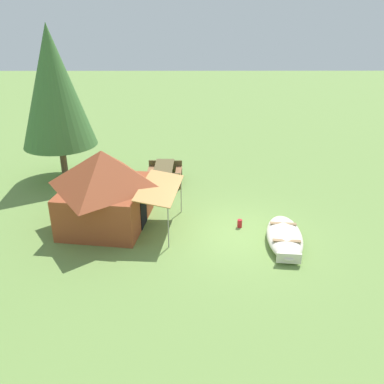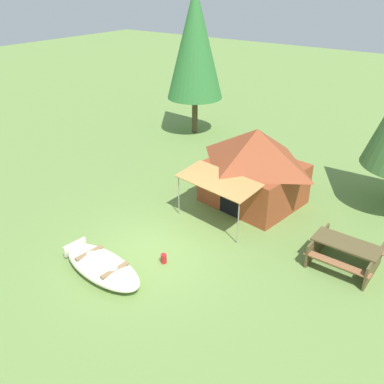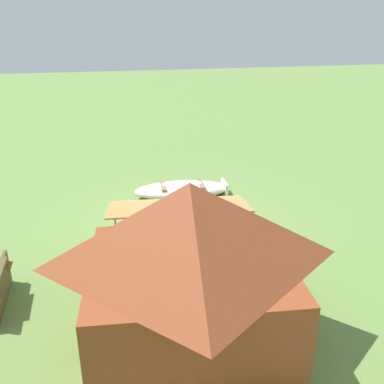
{
  "view_description": "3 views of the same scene",
  "coord_description": "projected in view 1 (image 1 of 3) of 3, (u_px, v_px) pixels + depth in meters",
  "views": [
    {
      "loc": [
        -12.14,
        1.47,
        6.96
      ],
      "look_at": [
        0.59,
        1.41,
        1.29
      ],
      "focal_mm": 38.62,
      "sensor_mm": 36.0,
      "label": 1
    },
    {
      "loc": [
        6.71,
        -7.41,
        7.21
      ],
      "look_at": [
        0.01,
        1.73,
        1.27
      ],
      "focal_mm": 38.89,
      "sensor_mm": 36.0,
      "label": 2
    },
    {
      "loc": [
        2.1,
        9.66,
        4.74
      ],
      "look_at": [
        -0.13,
        1.27,
        1.28
      ],
      "focal_mm": 39.08,
      "sensor_mm": 36.0,
      "label": 3
    }
  ],
  "objects": [
    {
      "name": "ground_plane",
      "position": [
        234.0,
        234.0,
        13.93
      ],
      "size": [
        80.0,
        80.0,
        0.0
      ],
      "primitive_type": "plane",
      "color": "olive"
    },
    {
      "name": "beached_rowboat",
      "position": [
        285.0,
        237.0,
        13.31
      ],
      "size": [
        2.91,
        1.43,
        0.44
      ],
      "color": "beige",
      "rests_on": "ground_plane"
    },
    {
      "name": "canvas_cabin_tent",
      "position": [
        105.0,
        187.0,
        14.01
      ],
      "size": [
        3.6,
        4.33,
        2.71
      ],
      "color": "#984325",
      "rests_on": "ground_plane"
    },
    {
      "name": "picnic_table",
      "position": [
        164.0,
        172.0,
        17.91
      ],
      "size": [
        1.81,
        1.54,
        0.76
      ],
      "color": "brown",
      "rests_on": "ground_plane"
    },
    {
      "name": "cooler_box",
      "position": [
        133.0,
        229.0,
        13.93
      ],
      "size": [
        0.54,
        0.41,
        0.31
      ],
      "primitive_type": "cube",
      "rotation": [
        0.0,
        0.0,
        3.08
      ],
      "color": "#B6342D",
      "rests_on": "ground_plane"
    },
    {
      "name": "fuel_can",
      "position": [
        240.0,
        223.0,
        14.31
      ],
      "size": [
        0.2,
        0.2,
        0.28
      ],
      "primitive_type": "cylinder",
      "rotation": [
        0.0,
        0.0,
        4.98
      ],
      "color": "red",
      "rests_on": "ground_plane"
    },
    {
      "name": "pine_tree_back_left",
      "position": [
        54.0,
        87.0,
        16.88
      ],
      "size": [
        3.11,
        3.11,
        6.5
      ],
      "color": "brown",
      "rests_on": "ground_plane"
    }
  ]
}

